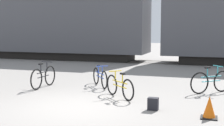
{
  "coord_description": "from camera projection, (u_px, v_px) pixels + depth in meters",
  "views": [
    {
      "loc": [
        3.72,
        -7.77,
        2.19
      ],
      "look_at": [
        0.61,
        1.6,
        1.1
      ],
      "focal_mm": 50.0,
      "sensor_mm": 36.0,
      "label": 1
    }
  ],
  "objects": [
    {
      "name": "bicycle_black",
      "position": [
        44.0,
        77.0,
        11.6
      ],
      "size": [
        0.46,
        1.74,
        0.96
      ],
      "color": "black",
      "rests_on": "ground_plane"
    },
    {
      "name": "backpack",
      "position": [
        153.0,
        104.0,
        8.4
      ],
      "size": [
        0.28,
        0.2,
        0.34
      ],
      "color": "black",
      "rests_on": "ground_plane"
    },
    {
      "name": "traffic_cone",
      "position": [
        209.0,
        108.0,
        7.63
      ],
      "size": [
        0.4,
        0.4,
        0.55
      ],
      "color": "black",
      "rests_on": "ground_plane"
    },
    {
      "name": "freight_train",
      "position": [
        156.0,
        17.0,
        20.2
      ],
      "size": [
        27.78,
        2.9,
        5.63
      ],
      "color": "black",
      "rests_on": "ground_plane"
    },
    {
      "name": "bicycle_yellow",
      "position": [
        120.0,
        87.0,
        9.89
      ],
      "size": [
        1.27,
        1.2,
        0.84
      ],
      "color": "black",
      "rests_on": "ground_plane"
    },
    {
      "name": "rail_near",
      "position": [
        153.0,
        63.0,
        19.85
      ],
      "size": [
        39.78,
        0.07,
        0.01
      ],
      "primitive_type": "cube",
      "color": "#4C4238",
      "rests_on": "ground_plane"
    },
    {
      "name": "bicycle_blue",
      "position": [
        100.0,
        77.0,
        11.83
      ],
      "size": [
        1.09,
        1.38,
        0.83
      ],
      "color": "black",
      "rests_on": "ground_plane"
    },
    {
      "name": "ground_plane",
      "position": [
        73.0,
        107.0,
        8.73
      ],
      "size": [
        80.0,
        80.0,
        0.0
      ],
      "primitive_type": "plane",
      "color": "gray"
    },
    {
      "name": "rail_far",
      "position": [
        157.0,
        61.0,
        21.2
      ],
      "size": [
        39.78,
        0.07,
        0.01
      ],
      "primitive_type": "cube",
      "color": "#4C4238",
      "rests_on": "ground_plane"
    },
    {
      "name": "bicycle_teal",
      "position": [
        211.0,
        82.0,
        10.63
      ],
      "size": [
        1.33,
        1.17,
        0.93
      ],
      "color": "black",
      "rests_on": "ground_plane"
    }
  ]
}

